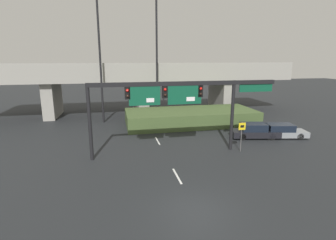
# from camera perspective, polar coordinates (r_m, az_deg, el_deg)

# --- Properties ---
(ground_plane) EXTENTS (160.00, 160.00, 0.00)m
(ground_plane) POSITION_cam_1_polar(r_m,az_deg,el_deg) (14.46, 6.00, -18.72)
(ground_plane) COLOR black
(lane_markings) EXTENTS (0.14, 33.80, 0.01)m
(lane_markings) POSITION_cam_1_polar(r_m,az_deg,el_deg) (25.04, -2.29, -4.55)
(lane_markings) COLOR silver
(lane_markings) RESTS_ON ground
(signal_gantry) EXTENTS (15.22, 0.44, 5.91)m
(signal_gantry) POSITION_cam_1_polar(r_m,az_deg,el_deg) (20.68, 2.22, 5.29)
(signal_gantry) COLOR black
(signal_gantry) RESTS_ON ground
(speed_limit_sign) EXTENTS (0.60, 0.11, 2.55)m
(speed_limit_sign) POSITION_cam_1_polar(r_m,az_deg,el_deg) (22.56, 15.72, -2.65)
(speed_limit_sign) COLOR #4C4C4C
(speed_limit_sign) RESTS_ON ground
(highway_light_pole_near) EXTENTS (0.70, 0.36, 16.96)m
(highway_light_pole_near) POSITION_cam_1_polar(r_m,az_deg,el_deg) (32.34, -14.69, 14.96)
(highway_light_pole_near) COLOR black
(highway_light_pole_near) RESTS_ON ground
(highway_light_pole_far) EXTENTS (0.70, 0.36, 18.20)m
(highway_light_pole_far) POSITION_cam_1_polar(r_m,az_deg,el_deg) (32.89, -2.48, 16.41)
(highway_light_pole_far) COLOR black
(highway_light_pole_far) RESTS_ON ground
(overpass_bridge) EXTENTS (42.28, 7.73, 7.12)m
(overpass_bridge) POSITION_cam_1_polar(r_m,az_deg,el_deg) (37.56, -5.88, 8.94)
(overpass_bridge) COLOR gray
(overpass_bridge) RESTS_ON ground
(grass_embankment) EXTENTS (15.24, 6.34, 1.68)m
(grass_embankment) POSITION_cam_1_polar(r_m,az_deg,el_deg) (31.33, 4.98, 0.62)
(grass_embankment) COLOR #42562D
(grass_embankment) RESTS_ON ground
(parked_sedan_near_right) EXTENTS (4.87, 2.65, 1.45)m
(parked_sedan_near_right) POSITION_cam_1_polar(r_m,az_deg,el_deg) (27.20, 18.29, -2.32)
(parked_sedan_near_right) COLOR black
(parked_sedan_near_right) RESTS_ON ground
(parked_sedan_mid_right) EXTENTS (5.03, 2.63, 1.37)m
(parked_sedan_mid_right) POSITION_cam_1_polar(r_m,az_deg,el_deg) (28.22, 23.39, -2.27)
(parked_sedan_mid_right) COLOR gray
(parked_sedan_mid_right) RESTS_ON ground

